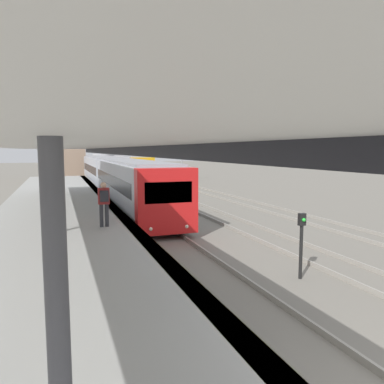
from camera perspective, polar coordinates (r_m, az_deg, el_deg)
platform_canopy at (r=13.57m, az=-19.85°, el=6.73°), size 4.00×27.39×3.12m
person_on_platform at (r=14.14m, az=-13.28°, el=-1.28°), size 0.40×0.40×1.66m
train_near at (r=31.03m, az=-11.82°, el=2.51°), size 2.61×31.91×3.16m
train_far at (r=61.98m, az=-11.93°, el=4.37°), size 2.55×45.29×3.14m
signal_post_near at (r=11.45m, az=16.33°, el=-6.83°), size 0.20×0.21×1.96m
signal_mast_far at (r=45.36m, az=-1.53°, el=6.28°), size 0.28×0.29×5.99m
distant_domed_building at (r=50.35m, az=-18.45°, el=8.62°), size 4.00×4.00×12.79m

